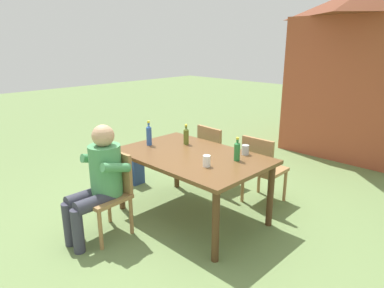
{
  "coord_description": "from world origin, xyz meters",
  "views": [
    {
      "loc": [
        2.5,
        -2.54,
        1.95
      ],
      "look_at": [
        0.0,
        0.0,
        0.88
      ],
      "focal_mm": 31.98,
      "sensor_mm": 36.0,
      "label": 1
    }
  ],
  "objects_px": {
    "bottle_olive": "(186,136)",
    "bottle_green": "(237,151)",
    "backpack_by_near_side": "(132,167)",
    "brick_kiosk": "(364,67)",
    "chair_far_left": "(215,153)",
    "chair_far_right": "(262,167)",
    "cup_white": "(207,161)",
    "bottle_blue": "(149,135)",
    "cup_steel": "(245,150)",
    "dining_table": "(192,162)",
    "person_in_white_shirt": "(99,177)",
    "chair_near_left": "(110,189)"
  },
  "relations": [
    {
      "from": "bottle_blue",
      "to": "cup_white",
      "type": "bearing_deg",
      "value": -3.6
    },
    {
      "from": "chair_far_left",
      "to": "bottle_olive",
      "type": "relative_size",
      "value": 3.53
    },
    {
      "from": "bottle_blue",
      "to": "brick_kiosk",
      "type": "distance_m",
      "value": 4.25
    },
    {
      "from": "chair_far_right",
      "to": "person_in_white_shirt",
      "type": "xyz_separation_m",
      "value": [
        -0.74,
        -1.77,
        0.17
      ]
    },
    {
      "from": "chair_far_left",
      "to": "cup_white",
      "type": "height_order",
      "value": "cup_white"
    },
    {
      "from": "bottle_blue",
      "to": "brick_kiosk",
      "type": "xyz_separation_m",
      "value": [
        0.96,
        4.1,
        0.63
      ]
    },
    {
      "from": "chair_far_right",
      "to": "chair_far_left",
      "type": "relative_size",
      "value": 1.0
    },
    {
      "from": "cup_white",
      "to": "brick_kiosk",
      "type": "height_order",
      "value": "brick_kiosk"
    },
    {
      "from": "chair_far_left",
      "to": "bottle_blue",
      "type": "distance_m",
      "value": 1.04
    },
    {
      "from": "cup_white",
      "to": "bottle_blue",
      "type": "bearing_deg",
      "value": 176.4
    },
    {
      "from": "chair_far_left",
      "to": "bottle_olive",
      "type": "distance_m",
      "value": 0.71
    },
    {
      "from": "dining_table",
      "to": "chair_far_left",
      "type": "xyz_separation_m",
      "value": [
        -0.38,
        0.83,
        -0.19
      ]
    },
    {
      "from": "bottle_olive",
      "to": "bottle_blue",
      "type": "xyz_separation_m",
      "value": [
        -0.29,
        -0.33,
        0.02
      ]
    },
    {
      "from": "chair_far_right",
      "to": "backpack_by_near_side",
      "type": "bearing_deg",
      "value": -157.33
    },
    {
      "from": "chair_far_right",
      "to": "bottle_olive",
      "type": "bearing_deg",
      "value": -139.35
    },
    {
      "from": "cup_white",
      "to": "chair_far_right",
      "type": "bearing_deg",
      "value": 89.68
    },
    {
      "from": "chair_far_left",
      "to": "cup_white",
      "type": "xyz_separation_m",
      "value": [
        0.74,
        -1.0,
        0.33
      ]
    },
    {
      "from": "chair_far_left",
      "to": "person_in_white_shirt",
      "type": "xyz_separation_m",
      "value": [
        0.0,
        -1.77,
        0.17
      ]
    },
    {
      "from": "bottle_olive",
      "to": "brick_kiosk",
      "type": "distance_m",
      "value": 3.88
    },
    {
      "from": "brick_kiosk",
      "to": "bottle_blue",
      "type": "bearing_deg",
      "value": -103.2
    },
    {
      "from": "bottle_blue",
      "to": "cup_white",
      "type": "relative_size",
      "value": 2.59
    },
    {
      "from": "chair_near_left",
      "to": "brick_kiosk",
      "type": "xyz_separation_m",
      "value": [
        0.72,
        4.82,
        1.03
      ]
    },
    {
      "from": "dining_table",
      "to": "person_in_white_shirt",
      "type": "distance_m",
      "value": 1.01
    },
    {
      "from": "chair_far_right",
      "to": "dining_table",
      "type": "bearing_deg",
      "value": -114.13
    },
    {
      "from": "chair_far_left",
      "to": "cup_steel",
      "type": "height_order",
      "value": "chair_far_left"
    },
    {
      "from": "chair_far_right",
      "to": "brick_kiosk",
      "type": "bearing_deg",
      "value": 90.53
    },
    {
      "from": "chair_near_left",
      "to": "cup_white",
      "type": "relative_size",
      "value": 7.59
    },
    {
      "from": "backpack_by_near_side",
      "to": "brick_kiosk",
      "type": "height_order",
      "value": "brick_kiosk"
    },
    {
      "from": "bottle_blue",
      "to": "cup_steel",
      "type": "bearing_deg",
      "value": 26.3
    },
    {
      "from": "backpack_by_near_side",
      "to": "cup_steel",
      "type": "bearing_deg",
      "value": 9.33
    },
    {
      "from": "chair_near_left",
      "to": "cup_white",
      "type": "bearing_deg",
      "value": 41.88
    },
    {
      "from": "chair_far_right",
      "to": "bottle_green",
      "type": "xyz_separation_m",
      "value": [
        0.1,
        -0.64,
        0.38
      ]
    },
    {
      "from": "bottle_blue",
      "to": "brick_kiosk",
      "type": "bearing_deg",
      "value": 76.8
    },
    {
      "from": "bottle_green",
      "to": "backpack_by_near_side",
      "type": "height_order",
      "value": "bottle_green"
    },
    {
      "from": "chair_near_left",
      "to": "brick_kiosk",
      "type": "bearing_deg",
      "value": 81.52
    },
    {
      "from": "brick_kiosk",
      "to": "backpack_by_near_side",
      "type": "bearing_deg",
      "value": -113.35
    },
    {
      "from": "chair_far_left",
      "to": "backpack_by_near_side",
      "type": "bearing_deg",
      "value": -143.28
    },
    {
      "from": "bottle_green",
      "to": "brick_kiosk",
      "type": "distance_m",
      "value": 3.86
    },
    {
      "from": "chair_far_left",
      "to": "brick_kiosk",
      "type": "relative_size",
      "value": 0.3
    },
    {
      "from": "bottle_olive",
      "to": "cup_white",
      "type": "distance_m",
      "value": 0.8
    },
    {
      "from": "chair_near_left",
      "to": "person_in_white_shirt",
      "type": "distance_m",
      "value": 0.2
    },
    {
      "from": "chair_far_left",
      "to": "bottle_olive",
      "type": "bearing_deg",
      "value": -85.41
    },
    {
      "from": "cup_steel",
      "to": "brick_kiosk",
      "type": "bearing_deg",
      "value": 91.22
    },
    {
      "from": "dining_table",
      "to": "person_in_white_shirt",
      "type": "relative_size",
      "value": 1.4
    },
    {
      "from": "cup_white",
      "to": "backpack_by_near_side",
      "type": "xyz_separation_m",
      "value": [
        -1.69,
        0.29,
        -0.59
      ]
    },
    {
      "from": "chair_far_left",
      "to": "person_in_white_shirt",
      "type": "relative_size",
      "value": 0.74
    },
    {
      "from": "bottle_olive",
      "to": "bottle_green",
      "type": "bearing_deg",
      "value": -3.14
    },
    {
      "from": "chair_far_left",
      "to": "bottle_green",
      "type": "bearing_deg",
      "value": -37.26
    },
    {
      "from": "chair_far_right",
      "to": "bottle_olive",
      "type": "distance_m",
      "value": 1.0
    },
    {
      "from": "cup_white",
      "to": "chair_near_left",
      "type": "bearing_deg",
      "value": -138.12
    }
  ]
}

